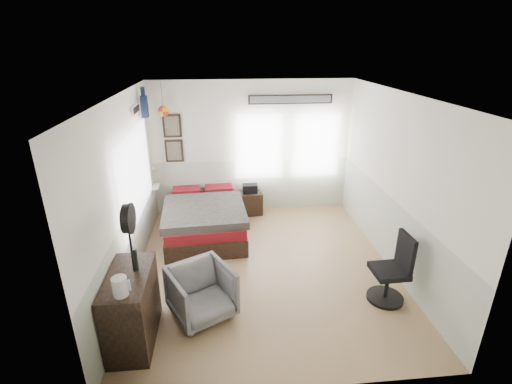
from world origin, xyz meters
The scene contains 12 objects.
ground_plane centered at (0.00, 0.00, -0.01)m, with size 4.00×4.50×0.01m, color #A48151.
room_shell centered at (-0.08, 0.19, 1.61)m, with size 4.02×4.52×2.71m.
wall_decor centered at (-1.10, 1.96, 2.10)m, with size 3.55×1.32×1.44m.
bed centered at (-0.98, 1.24, 0.31)m, with size 1.52×2.05×0.63m.
dresser centered at (-1.74, -1.35, 0.45)m, with size 0.48×1.00×0.90m, color black.
armchair centered at (-0.95, -1.00, 0.35)m, with size 0.74×0.76×0.69m, color gray.
nightstand centered at (-0.06, 2.05, 0.24)m, with size 0.47×0.38×0.47m, color black.
task_chair centered at (1.64, -0.94, 0.41)m, with size 0.50×0.50×1.00m.
kettle centered at (-1.72, -1.69, 1.01)m, with size 0.18×0.16×0.21m.
bottle centered at (-1.66, -1.23, 1.04)m, with size 0.07×0.07×0.28m, color black.
stand_fan centered at (-1.66, -1.27, 1.56)m, with size 0.10×0.35×0.85m.
black_bag centered at (-0.06, 2.05, 0.56)m, with size 0.30×0.19×0.18m, color black.
Camera 1 is at (-0.63, -5.00, 3.36)m, focal length 26.00 mm.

